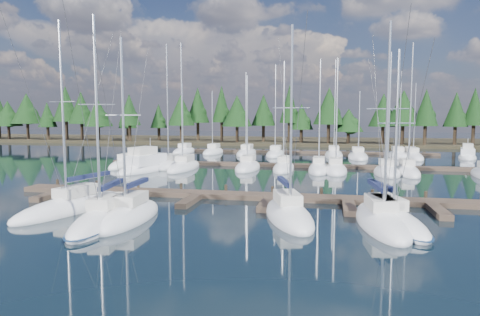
% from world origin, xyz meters
% --- Properties ---
extents(ground, '(260.00, 260.00, 0.00)m').
position_xyz_m(ground, '(0.00, 30.00, 0.00)').
color(ground, black).
rests_on(ground, ground).
extents(far_shore, '(220.00, 30.00, 0.60)m').
position_xyz_m(far_shore, '(0.00, 90.00, 0.30)').
color(far_shore, '#312A1B').
rests_on(far_shore, ground).
extents(main_dock, '(44.00, 6.13, 0.90)m').
position_xyz_m(main_dock, '(0.00, 17.36, 0.20)').
color(main_dock, '#493A2E').
rests_on(main_dock, ground).
extents(back_docks, '(50.00, 21.80, 0.40)m').
position_xyz_m(back_docks, '(0.00, 49.58, 0.20)').
color(back_docks, '#493A2E').
rests_on(back_docks, ground).
extents(front_sailboat_0, '(4.85, 10.64, 14.03)m').
position_xyz_m(front_sailboat_0, '(-13.50, 11.22, 0.28)').
color(front_sailboat_0, white).
rests_on(front_sailboat_0, ground).
extents(front_sailboat_1, '(3.81, 9.62, 13.54)m').
position_xyz_m(front_sailboat_1, '(-9.41, 8.18, 0.28)').
color(front_sailboat_1, white).
rests_on(front_sailboat_1, ground).
extents(front_sailboat_2, '(2.75, 8.13, 12.37)m').
position_xyz_m(front_sailboat_2, '(-8.22, 9.28, 0.28)').
color(front_sailboat_2, white).
rests_on(front_sailboat_2, ground).
extents(front_sailboat_3, '(5.04, 9.07, 13.21)m').
position_xyz_m(front_sailboat_3, '(1.94, 11.68, 0.29)').
color(front_sailboat_3, white).
rests_on(front_sailboat_3, ground).
extents(front_sailboat_4, '(5.20, 9.63, 11.50)m').
position_xyz_m(front_sailboat_4, '(8.28, 11.50, 0.27)').
color(front_sailboat_4, white).
rests_on(front_sailboat_4, ground).
extents(front_sailboat_5, '(3.65, 9.25, 13.06)m').
position_xyz_m(front_sailboat_5, '(7.73, 11.03, 0.28)').
color(front_sailboat_5, white).
rests_on(front_sailboat_5, ground).
extents(back_sailboat_rows, '(45.81, 32.33, 16.45)m').
position_xyz_m(back_sailboat_rows, '(-0.05, 45.52, 0.27)').
color(back_sailboat_rows, white).
rests_on(back_sailboat_rows, ground).
extents(motor_yacht_left, '(5.58, 10.22, 4.86)m').
position_xyz_m(motor_yacht_left, '(-17.18, 32.38, 0.53)').
color(motor_yacht_left, white).
rests_on(motor_yacht_left, ground).
extents(motor_yacht_right, '(4.47, 8.08, 3.83)m').
position_xyz_m(motor_yacht_right, '(26.11, 56.06, 0.43)').
color(motor_yacht_right, white).
rests_on(motor_yacht_right, ground).
extents(tree_line, '(186.98, 11.08, 13.35)m').
position_xyz_m(tree_line, '(-2.17, 80.13, 7.46)').
color(tree_line, black).
rests_on(tree_line, far_shore).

